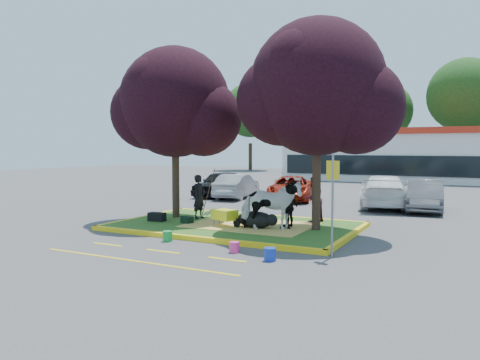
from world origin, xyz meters
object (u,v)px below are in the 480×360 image
at_px(cow, 271,205).
at_px(handler, 199,197).
at_px(wheelbarrow, 225,215).
at_px(bucket_green, 168,236).
at_px(car_black, 221,184).
at_px(sign_post, 333,193).
at_px(bucket_blue, 270,254).
at_px(car_silver, 237,186).
at_px(bucket_pink, 234,247).
at_px(calf, 255,220).

xyz_separation_m(cow, handler, (-3.42, 1.08, 0.00)).
height_order(wheelbarrow, bucket_green, wheelbarrow).
relative_size(cow, car_black, 0.45).
height_order(sign_post, bucket_green, sign_post).
height_order(handler, bucket_blue, handler).
bearing_deg(car_black, cow, -51.83).
bearing_deg(car_silver, bucket_green, 99.57).
bearing_deg(bucket_pink, car_black, 121.18).
height_order(handler, wheelbarrow, handler).
xyz_separation_m(bucket_pink, car_black, (-7.56, 12.49, 0.59)).
height_order(bucket_green, car_black, car_black).
xyz_separation_m(bucket_green, bucket_blue, (3.74, -0.81, 0.01)).
relative_size(cow, bucket_pink, 6.70).
distance_m(bucket_blue, car_black, 15.61).
xyz_separation_m(sign_post, bucket_blue, (-1.28, -1.04, -1.51)).
height_order(calf, sign_post, sign_post).
height_order(handler, sign_post, sign_post).
relative_size(cow, sign_post, 0.73).
relative_size(wheelbarrow, bucket_blue, 4.67).
xyz_separation_m(handler, bucket_pink, (3.59, -3.92, -0.83)).
bearing_deg(wheelbarrow, car_black, 142.16).
bearing_deg(wheelbarrow, car_silver, 137.11).
relative_size(sign_post, bucket_green, 8.57).
bearing_deg(bucket_green, car_black, 112.68).
height_order(cow, car_black, cow).
relative_size(bucket_blue, car_black, 0.08).
bearing_deg(bucket_pink, calf, 105.01).
xyz_separation_m(bucket_green, car_silver, (-3.74, 11.64, 0.52)).
relative_size(sign_post, car_silver, 0.65).
bearing_deg(bucket_blue, bucket_green, 167.72).
distance_m(wheelbarrow, sign_post, 4.97).
xyz_separation_m(handler, sign_post, (6.10, -3.28, 0.70)).
xyz_separation_m(cow, sign_post, (2.68, -2.20, 0.70)).
bearing_deg(car_silver, car_black, -26.97).
bearing_deg(bucket_blue, handler, 138.11).
xyz_separation_m(handler, bucket_green, (1.08, -3.51, -0.82)).
bearing_deg(bucket_blue, bucket_pink, 161.72).
xyz_separation_m(calf, car_black, (-6.75, 9.49, 0.30)).
xyz_separation_m(wheelbarrow, sign_post, (4.35, -2.12, 1.12)).
bearing_deg(bucket_pink, cow, 93.35).
relative_size(handler, car_black, 0.38).
distance_m(calf, wheelbarrow, 1.07).
distance_m(sign_post, bucket_green, 5.25).
height_order(calf, car_black, car_black).
relative_size(cow, handler, 1.18).
xyz_separation_m(calf, wheelbarrow, (-1.04, -0.24, 0.12)).
distance_m(bucket_green, bucket_blue, 3.82).
height_order(calf, bucket_blue, calf).
xyz_separation_m(bucket_green, bucket_pink, (2.51, -0.41, -0.01)).
distance_m(handler, wheelbarrow, 2.15).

